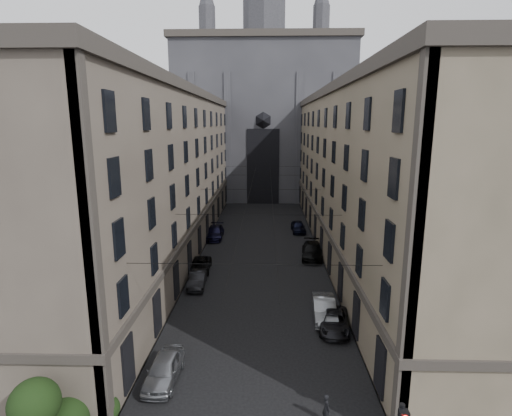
# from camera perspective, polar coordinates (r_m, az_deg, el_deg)

# --- Properties ---
(sidewalk_left) EXTENTS (7.00, 80.00, 0.15)m
(sidewalk_left) POSITION_cam_1_polar(r_m,az_deg,el_deg) (50.24, -11.46, -5.54)
(sidewalk_left) COLOR #383533
(sidewalk_left) RESTS_ON ground
(sidewalk_right) EXTENTS (7.00, 80.00, 0.15)m
(sidewalk_right) POSITION_cam_1_polar(r_m,az_deg,el_deg) (49.95, 12.86, -5.70)
(sidewalk_right) COLOR #383533
(sidewalk_right) RESTS_ON ground
(building_left) EXTENTS (13.60, 60.60, 18.85)m
(building_left) POSITION_cam_1_polar(r_m,az_deg,el_deg) (49.05, -15.27, 4.95)
(building_left) COLOR #50473D
(building_left) RESTS_ON ground
(building_right) EXTENTS (13.60, 60.60, 18.85)m
(building_right) POSITION_cam_1_polar(r_m,az_deg,el_deg) (48.67, 16.78, 4.81)
(building_right) COLOR brown
(building_right) RESTS_ON ground
(gothic_tower) EXTENTS (35.00, 23.00, 58.00)m
(gothic_tower) POSITION_cam_1_polar(r_m,az_deg,el_deg) (85.63, 1.11, 13.90)
(gothic_tower) COLOR #2D2D33
(gothic_tower) RESTS_ON ground
(tram_wires) EXTENTS (14.00, 60.00, 0.43)m
(tram_wires) POSITION_cam_1_polar(r_m,az_deg,el_deg) (46.92, 0.68, 2.48)
(tram_wires) COLOR black
(tram_wires) RESTS_ON ground
(car_left_near) EXTENTS (1.95, 4.52, 1.52)m
(car_left_near) POSITION_cam_1_polar(r_m,az_deg,el_deg) (26.10, -13.00, -21.49)
(car_left_near) COLOR gray
(car_left_near) RESTS_ON ground
(car_left_midnear) EXTENTS (1.73, 4.36, 1.41)m
(car_left_midnear) POSITION_cam_1_polar(r_m,az_deg,el_deg) (38.38, -8.39, -10.03)
(car_left_midnear) COLOR black
(car_left_midnear) RESTS_ON ground
(car_left_midfar) EXTENTS (2.38, 4.82, 1.31)m
(car_left_midfar) POSITION_cam_1_polar(r_m,az_deg,el_deg) (41.98, -8.08, -8.12)
(car_left_midfar) COLOR black
(car_left_midfar) RESTS_ON ground
(car_left_far) EXTENTS (2.27, 5.49, 1.59)m
(car_left_far) POSITION_cam_1_polar(r_m,az_deg,el_deg) (53.36, -5.94, -3.50)
(car_left_far) COLOR black
(car_left_far) RESTS_ON ground
(car_right_near) EXTENTS (1.88, 4.96, 1.61)m
(car_right_near) POSITION_cam_1_polar(r_m,az_deg,el_deg) (32.72, 9.69, -13.94)
(car_right_near) COLOR gray
(car_right_near) RESTS_ON ground
(car_right_midnear) EXTENTS (2.75, 4.91, 1.30)m
(car_right_midnear) POSITION_cam_1_polar(r_m,az_deg,el_deg) (31.31, 11.11, -15.59)
(car_right_midnear) COLOR black
(car_right_midnear) RESTS_ON ground
(car_right_midfar) EXTENTS (2.85, 5.85, 1.64)m
(car_right_midfar) POSITION_cam_1_polar(r_m,az_deg,el_deg) (45.98, 8.02, -6.10)
(car_right_midfar) COLOR black
(car_right_midfar) RESTS_ON ground
(car_right_far) EXTENTS (2.03, 4.58, 1.53)m
(car_right_far) POSITION_cam_1_polar(r_m,az_deg,el_deg) (56.47, 6.06, -2.66)
(car_right_far) COLOR black
(car_right_far) RESTS_ON ground
(pedestrian) EXTENTS (0.52, 0.65, 1.56)m
(pedestrian) POSITION_cam_1_polar(r_m,az_deg,el_deg) (23.10, 10.01, -26.32)
(pedestrian) COLOR black
(pedestrian) RESTS_ON ground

